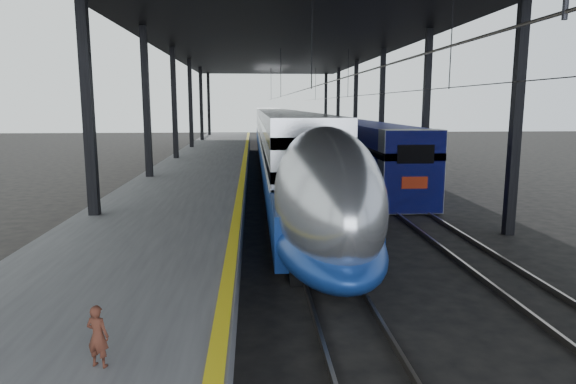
{
  "coord_description": "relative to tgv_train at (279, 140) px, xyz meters",
  "views": [
    {
      "loc": [
        -0.1,
        -13.45,
        4.89
      ],
      "look_at": [
        1.06,
        3.47,
        2.0
      ],
      "focal_mm": 32.0,
      "sensor_mm": 36.0,
      "label": 1
    }
  ],
  "objects": [
    {
      "name": "tgv_train",
      "position": [
        0.0,
        0.0,
        0.0
      ],
      "size": [
        3.1,
        65.2,
        4.44
      ],
      "color": "#ABADB2",
      "rests_on": "ground"
    },
    {
      "name": "ground",
      "position": [
        -2.0,
        -28.58,
        -2.08
      ],
      "size": [
        160.0,
        160.0,
        0.0
      ],
      "primitive_type": "plane",
      "color": "black",
      "rests_on": "ground"
    },
    {
      "name": "second_train",
      "position": [
        5.0,
        7.2,
        -0.15
      ],
      "size": [
        2.76,
        56.05,
        3.81
      ],
      "color": "navy",
      "rests_on": "ground"
    },
    {
      "name": "child",
      "position": [
        -4.44,
        -34.67,
        -0.6
      ],
      "size": [
        0.41,
        0.33,
        0.97
      ],
      "primitive_type": "imported",
      "rotation": [
        0.0,
        0.0,
        2.82
      ],
      "color": "#482218",
      "rests_on": "platform"
    },
    {
      "name": "yellow_strip",
      "position": [
        -2.7,
        -8.58,
        -1.07
      ],
      "size": [
        0.3,
        80.0,
        0.01
      ],
      "primitive_type": "cube",
      "color": "yellow",
      "rests_on": "platform"
    },
    {
      "name": "canopy",
      "position": [
        -0.1,
        -8.58,
        7.04
      ],
      "size": [
        18.0,
        75.0,
        9.47
      ],
      "color": "black",
      "rests_on": "ground"
    },
    {
      "name": "rails",
      "position": [
        2.5,
        -8.58,
        -2.0
      ],
      "size": [
        6.52,
        80.0,
        0.16
      ],
      "color": "slate",
      "rests_on": "ground"
    },
    {
      "name": "platform",
      "position": [
        -5.5,
        -8.58,
        -1.58
      ],
      "size": [
        6.0,
        80.0,
        1.0
      ],
      "primitive_type": "cube",
      "color": "#4C4C4F",
      "rests_on": "ground"
    }
  ]
}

